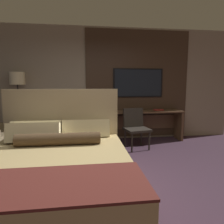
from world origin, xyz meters
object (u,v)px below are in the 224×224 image
(desk_chair, at_px, (135,125))
(floor_lamp, at_px, (18,84))
(tv, at_px, (138,83))
(book, at_px, (159,110))
(vase_tall, at_px, (105,104))
(desk, at_px, (139,120))
(bed, at_px, (55,171))

(desk_chair, bearing_deg, floor_lamp, 157.22)
(tv, xyz_separation_m, book, (0.49, -0.20, -0.68))
(tv, relative_size, vase_tall, 3.41)
(book, bearing_deg, desk, 177.81)
(desk_chair, xyz_separation_m, vase_tall, (-0.62, 0.59, 0.43))
(tv, distance_m, vase_tall, 1.02)
(desk, xyz_separation_m, desk_chair, (-0.24, -0.57, -0.01))
(desk, distance_m, book, 0.55)
(bed, distance_m, desk, 2.95)
(desk, relative_size, vase_tall, 5.71)
(desk_chair, distance_m, book, 0.95)
(tv, bearing_deg, desk_chair, -108.14)
(tv, bearing_deg, desk, -90.00)
(bed, height_order, desk_chair, bed)
(floor_lamp, bearing_deg, bed, -64.56)
(desk, bearing_deg, tv, 90.00)
(floor_lamp, xyz_separation_m, book, (3.35, -0.02, -0.64))
(bed, xyz_separation_m, desk, (1.72, 2.39, 0.18))
(tv, relative_size, floor_lamp, 0.76)
(desk, height_order, floor_lamp, floor_lamp)
(desk_chair, distance_m, floor_lamp, 2.82)
(bed, height_order, book, bed)
(desk, distance_m, desk_chair, 0.62)
(floor_lamp, bearing_deg, book, -0.33)
(tv, distance_m, floor_lamp, 2.86)
(tv, relative_size, desk_chair, 1.46)
(floor_lamp, bearing_deg, desk, -0.01)
(bed, xyz_separation_m, floor_lamp, (-1.14, 2.39, 1.06))
(bed, xyz_separation_m, tv, (1.72, 2.57, 1.10))
(bed, bearing_deg, vase_tall, 70.68)
(vase_tall, bearing_deg, desk, -1.79)
(bed, relative_size, vase_tall, 5.65)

